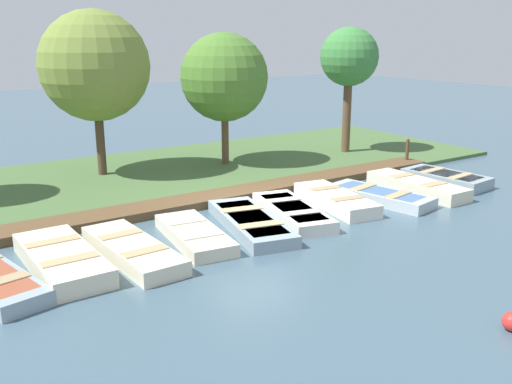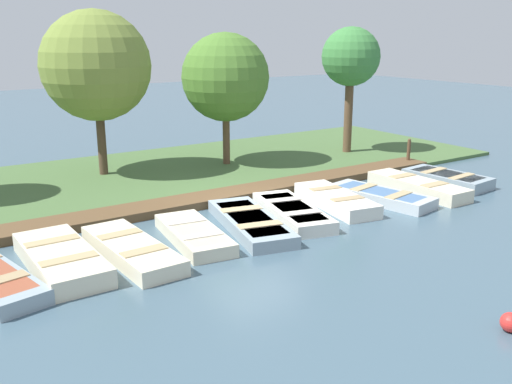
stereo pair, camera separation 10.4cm
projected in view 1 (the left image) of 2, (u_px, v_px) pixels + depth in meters
name	position (u px, v px, depth m)	size (l,w,h in m)	color
ground_plane	(252.00, 211.00, 15.73)	(80.00, 80.00, 0.00)	#425B6B
shore_bank	(173.00, 173.00, 19.71)	(8.00, 24.00, 0.12)	#476638
dock_walkway	(227.00, 196.00, 16.77)	(1.06, 16.11, 0.23)	brown
rowboat_1	(62.00, 259.00, 11.82)	(3.25, 1.26, 0.43)	beige
rowboat_2	(133.00, 250.00, 12.41)	(3.37, 1.20, 0.37)	beige
rowboat_3	(194.00, 235.00, 13.39)	(2.99, 1.43, 0.34)	beige
rowboat_4	(251.00, 222.00, 14.26)	(3.71, 1.93, 0.33)	#8C9EA8
rowboat_5	(292.00, 212.00, 15.06)	(3.38, 1.81, 0.35)	silver
rowboat_6	(335.00, 200.00, 16.08)	(3.19, 1.53, 0.40)	silver
rowboat_7	(380.00, 196.00, 16.57)	(3.26, 1.69, 0.34)	#B2BCC1
rowboat_8	(417.00, 186.00, 17.50)	(3.35, 1.01, 0.42)	beige
rowboat_9	(446.00, 178.00, 18.45)	(2.79, 1.50, 0.39)	#8C9EA8
mooring_post_far	(407.00, 152.00, 20.89)	(0.12, 0.12, 1.03)	brown
buoy	(512.00, 321.00, 9.37)	(0.33, 0.33, 0.33)	red
park_tree_left	(95.00, 66.00, 18.32)	(3.55, 3.55, 5.49)	#4C3828
park_tree_center	(224.00, 78.00, 20.02)	(3.09, 3.09, 4.78)	brown
park_tree_right	(349.00, 58.00, 21.99)	(2.26, 2.26, 4.98)	brown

